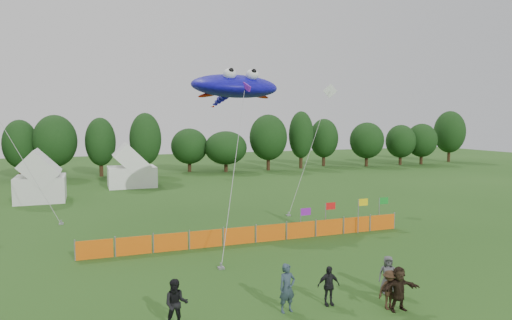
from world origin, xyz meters
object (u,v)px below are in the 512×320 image
object	(u,v)px
spectator_c	(390,290)
stingray_kite	(234,87)
spectator_a	(287,288)
spectator_b	(176,304)
tent_left	(40,180)
barrier_fence	(255,234)
spectator_f	(399,289)
tent_right	(132,170)
spectator_d	(329,286)
spectator_e	(388,275)

from	to	relation	value
spectator_c	stingray_kite	distance (m)	20.63
spectator_a	spectator_b	distance (m)	4.20
tent_left	stingray_kite	bearing A→B (deg)	-39.44
barrier_fence	spectator_c	world-z (taller)	spectator_c
spectator_f	spectator_c	bearing A→B (deg)	137.29
tent_right	spectator_a	distance (m)	35.57
tent_left	stingray_kite	size ratio (longest dim) A/B	0.21
barrier_fence	spectator_a	world-z (taller)	spectator_a
spectator_d	spectator_e	bearing A→B (deg)	10.67
barrier_fence	spectator_d	bearing A→B (deg)	-92.92
spectator_a	spectator_d	bearing A→B (deg)	-5.94
stingray_kite	spectator_f	bearing A→B (deg)	-88.33
tent_left	spectator_d	distance (m)	31.86
tent_left	spectator_d	world-z (taller)	tent_left
barrier_fence	stingray_kite	bearing A→B (deg)	81.24
spectator_b	spectator_d	xyz separation A→B (m)	(5.99, -0.09, -0.09)
stingray_kite	spectator_d	bearing A→B (deg)	-95.56
spectator_a	barrier_fence	bearing A→B (deg)	70.13
barrier_fence	spectator_e	distance (m)	9.68
tent_right	stingray_kite	size ratio (longest dim) A/B	0.25
spectator_c	spectator_d	world-z (taller)	spectator_d
spectator_b	spectator_f	distance (m)	8.38
spectator_b	tent_left	bearing A→B (deg)	117.18
spectator_b	spectator_d	size ratio (longest dim) A/B	1.12
spectator_b	spectator_e	bearing A→B (deg)	15.14
tent_left	stingray_kite	xyz separation A→B (m)	(14.34, -11.80, 7.84)
tent_left	tent_right	distance (m)	10.54
tent_left	tent_right	xyz separation A→B (m)	(8.49, 6.24, -0.06)
spectator_f	barrier_fence	bearing A→B (deg)	103.01
spectator_c	spectator_a	bearing A→B (deg)	164.95
spectator_c	spectator_f	distance (m)	0.35
spectator_c	spectator_e	bearing A→B (deg)	57.40
spectator_c	tent_left	bearing A→B (deg)	117.44
tent_left	spectator_c	xyz separation A→B (m)	(14.65, -30.38, -1.10)
barrier_fence	stingray_kite	size ratio (longest dim) A/B	0.98
stingray_kite	spectator_b	bearing A→B (deg)	-113.93
spectator_b	spectator_c	distance (m)	8.10
spectator_c	tent_right	bearing A→B (deg)	101.25
spectator_c	stingray_kite	size ratio (longest dim) A/B	0.08
spectator_f	stingray_kite	size ratio (longest dim) A/B	0.08
tent_left	spectator_f	world-z (taller)	tent_left
spectator_e	spectator_f	xyz separation A→B (m)	(-0.71, -1.63, 0.06)
spectator_a	spectator_c	distance (m)	3.98
tent_right	spectator_d	bearing A→B (deg)	-83.32
tent_left	spectator_b	distance (m)	29.90
spectator_a	spectator_c	xyz separation A→B (m)	(3.81, -1.15, -0.17)
spectator_b	spectator_f	size ratio (longest dim) A/B	1.02
tent_right	spectator_b	distance (m)	35.43
tent_right	spectator_e	world-z (taller)	tent_right
spectator_e	spectator_f	distance (m)	1.78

